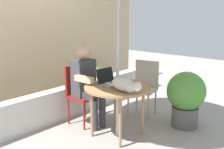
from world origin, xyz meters
TOP-DOWN VIEW (x-y plane):
  - ground_plane at (0.00, 0.00)m, footprint 14.00×14.00m
  - fence_back at (0.00, 1.94)m, footprint 5.48×0.08m
  - planter_wall_low at (0.00, 1.09)m, footprint 4.93×0.20m
  - patio_table at (0.00, 0.00)m, footprint 0.90×0.90m
  - chair_occupied at (0.00, 0.74)m, footprint 0.40×0.40m
  - chair_empty at (0.93, 0.19)m, footprint 0.47×0.47m
  - person_seated at (0.00, 0.59)m, footprint 0.48×0.48m
  - laptop at (0.01, 0.18)m, footprint 0.31×0.26m
  - cat at (-0.12, -0.22)m, footprint 0.24×0.65m
  - potted_plant_near_fence at (1.02, 1.43)m, footprint 0.37×0.37m
  - potted_plant_by_chair at (0.91, -0.56)m, footprint 0.57×0.57m

SIDE VIEW (x-z plane):
  - ground_plane at x=0.00m, z-range 0.00..0.00m
  - planter_wall_low at x=0.00m, z-range 0.00..0.50m
  - potted_plant_near_fence at x=1.02m, z-range 0.01..0.65m
  - potted_plant_by_chair at x=0.91m, z-range 0.05..0.89m
  - chair_occupied at x=0.00m, z-range 0.08..0.98m
  - chair_empty at x=0.93m, z-range 0.08..0.98m
  - patio_table at x=0.00m, z-range 0.29..1.00m
  - person_seated at x=0.00m, z-range 0.08..1.32m
  - laptop at x=0.01m, z-range 0.67..0.88m
  - cat at x=-0.12m, z-range 0.71..0.88m
  - fence_back at x=0.00m, z-range 0.00..1.98m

